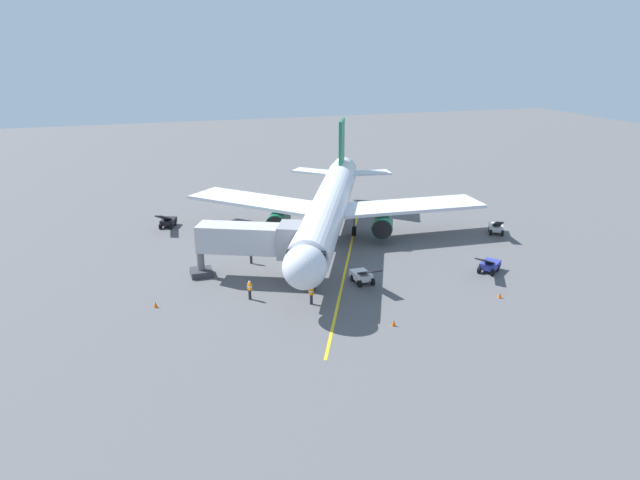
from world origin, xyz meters
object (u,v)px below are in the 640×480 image
at_px(safety_cone_wing_port, 156,304).
at_px(ground_crew_wing_walker, 250,290).
at_px(airplane, 329,207).
at_px(belt_loader_rear_apron, 362,275).
at_px(belt_loader_near_nose, 489,265).
at_px(ground_crew_loader, 251,255).
at_px(safety_cone_nose_left, 394,323).
at_px(ground_crew_marshaller, 311,294).
at_px(belt_loader_portside, 168,221).
at_px(jet_bridge, 258,240).
at_px(belt_loader_starboard_side, 496,227).
at_px(safety_cone_nose_right, 500,295).

bearing_deg(safety_cone_wing_port, ground_crew_wing_walker, 174.46).
xyz_separation_m(airplane, belt_loader_rear_apron, (0.76, 12.01, -3.29)).
distance_m(ground_crew_wing_walker, belt_loader_near_nose, 23.28).
height_order(ground_crew_loader, belt_loader_rear_apron, belt_loader_rear_apron).
relative_size(safety_cone_nose_left, safety_cone_wing_port, 1.00).
relative_size(ground_crew_marshaller, belt_loader_near_nose, 0.40).
bearing_deg(safety_cone_nose_left, ground_crew_wing_walker, -40.89).
bearing_deg(belt_loader_portside, belt_loader_rear_apron, 124.23).
height_order(jet_bridge, safety_cone_nose_left, jet_bridge).
bearing_deg(jet_bridge, belt_loader_near_nose, 166.58).
relative_size(ground_crew_marshaller, safety_cone_wing_port, 3.11).
distance_m(airplane, belt_loader_starboard_side, 19.92).
height_order(jet_bridge, belt_loader_near_nose, jet_bridge).
xyz_separation_m(belt_loader_rear_apron, safety_cone_nose_left, (0.89, 8.98, -0.44)).
bearing_deg(safety_cone_nose_right, belt_loader_starboard_side, -122.14).
xyz_separation_m(belt_loader_near_nose, belt_loader_starboard_side, (-7.55, -10.36, 0.00)).
xyz_separation_m(airplane, belt_loader_portside, (16.57, -11.23, -3.29)).
bearing_deg(safety_cone_wing_port, belt_loader_starboard_side, -166.92).
bearing_deg(belt_loader_portside, safety_cone_nose_right, 130.77).
relative_size(ground_crew_wing_walker, safety_cone_wing_port, 3.11).
height_order(belt_loader_near_nose, belt_loader_rear_apron, same).
height_order(ground_crew_loader, safety_cone_nose_left, ground_crew_loader).
xyz_separation_m(ground_crew_marshaller, safety_cone_wing_port, (12.64, -3.32, -0.61)).
height_order(belt_loader_near_nose, safety_cone_wing_port, belt_loader_near_nose).
bearing_deg(belt_loader_rear_apron, belt_loader_near_nose, 174.83).
distance_m(ground_crew_wing_walker, ground_crew_loader, 8.81).
bearing_deg(ground_crew_marshaller, belt_loader_starboard_side, -154.70).
bearing_deg(belt_loader_rear_apron, jet_bridge, -24.28).
bearing_deg(belt_loader_rear_apron, ground_crew_wing_walker, 2.93).
bearing_deg(ground_crew_loader, belt_loader_rear_apron, 137.41).
height_order(airplane, safety_cone_nose_left, airplane).
bearing_deg(safety_cone_nose_right, ground_crew_loader, -38.26).
bearing_deg(airplane, belt_loader_rear_apron, 86.38).
distance_m(safety_cone_nose_left, safety_cone_nose_right, 11.21).
bearing_deg(belt_loader_rear_apron, belt_loader_starboard_side, -155.48).
xyz_separation_m(airplane, jet_bridge, (9.57, 8.04, -0.24)).
height_order(ground_crew_marshaller, safety_cone_nose_left, ground_crew_marshaller).
distance_m(belt_loader_starboard_side, safety_cone_nose_left, 27.85).
bearing_deg(safety_cone_wing_port, jet_bridge, -158.83).
relative_size(ground_crew_loader, belt_loader_near_nose, 0.40).
relative_size(belt_loader_rear_apron, safety_cone_nose_right, 8.41).
xyz_separation_m(airplane, belt_loader_starboard_side, (-19.44, 2.80, -3.29)).
xyz_separation_m(ground_crew_loader, safety_cone_nose_right, (-18.90, 14.90, -0.61)).
relative_size(ground_crew_wing_walker, belt_loader_portside, 0.36).
xyz_separation_m(jet_bridge, ground_crew_loader, (-0.03, -4.09, -2.88)).
bearing_deg(belt_loader_rear_apron, safety_cone_nose_right, 145.98).
height_order(airplane, ground_crew_loader, airplane).
bearing_deg(ground_crew_marshaller, ground_crew_wing_walker, -28.25).
bearing_deg(ground_crew_wing_walker, safety_cone_nose_left, 139.11).
height_order(belt_loader_near_nose, belt_loader_starboard_side, same).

